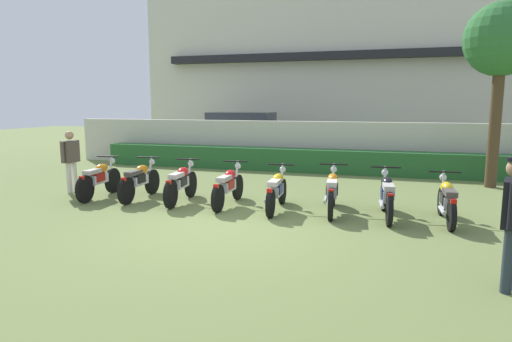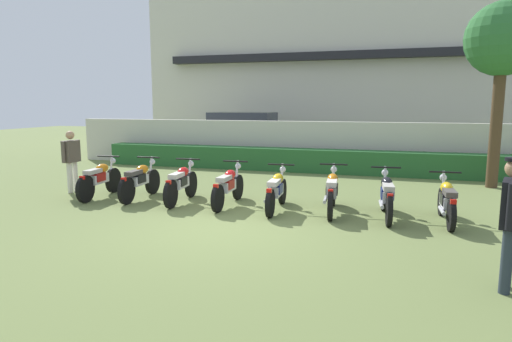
{
  "view_description": "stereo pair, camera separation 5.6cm",
  "coord_description": "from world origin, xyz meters",
  "views": [
    {
      "loc": [
        2.91,
        -7.45,
        2.27
      ],
      "look_at": [
        0.0,
        1.95,
        0.77
      ],
      "focal_mm": 31.22,
      "sensor_mm": 36.0,
      "label": 1
    },
    {
      "loc": [
        2.96,
        -7.43,
        2.27
      ],
      "look_at": [
        0.0,
        1.95,
        0.77
      ],
      "focal_mm": 31.22,
      "sensor_mm": 36.0,
      "label": 2
    }
  ],
  "objects": [
    {
      "name": "parked_car",
      "position": [
        -3.26,
        10.82,
        0.94
      ],
      "size": [
        4.51,
        2.08,
        1.89
      ],
      "rotation": [
        0.0,
        0.0,
        -0.0
      ],
      "color": "#9EA3A8",
      "rests_on": "ground"
    },
    {
      "name": "motorcycle_in_row_7",
      "position": [
        3.94,
        1.58,
        0.44
      ],
      "size": [
        0.6,
        1.77,
        0.94
      ],
      "rotation": [
        0.0,
        0.0,
        1.62
      ],
      "color": "black",
      "rests_on": "ground"
    },
    {
      "name": "motorcycle_in_row_6",
      "position": [
        2.83,
        1.63,
        0.46
      ],
      "size": [
        0.6,
        1.9,
        0.97
      ],
      "rotation": [
        0.0,
        0.0,
        1.67
      ],
      "color": "black",
      "rests_on": "ground"
    },
    {
      "name": "ground",
      "position": [
        0.0,
        0.0,
        0.0
      ],
      "size": [
        60.0,
        60.0,
        0.0
      ],
      "primitive_type": "plane",
      "color": "olive"
    },
    {
      "name": "hedge_row",
      "position": [
        0.0,
        7.17,
        0.38
      ],
      "size": [
        14.49,
        0.7,
        0.76
      ],
      "primitive_type": "cube",
      "color": "#28602D",
      "rests_on": "ground"
    },
    {
      "name": "tree_near_inspector",
      "position": [
        5.5,
        5.91,
        3.85
      ],
      "size": [
        1.92,
        1.92,
        4.9
      ],
      "color": "#4C3823",
      "rests_on": "ground"
    },
    {
      "name": "compound_wall",
      "position": [
        0.0,
        7.87,
        0.83
      ],
      "size": [
        18.11,
        0.3,
        1.66
      ],
      "primitive_type": "cube",
      "color": "beige",
      "rests_on": "ground"
    },
    {
      "name": "building",
      "position": [
        0.0,
        16.77,
        4.18
      ],
      "size": [
        19.07,
        6.5,
        8.36
      ],
      "color": "beige",
      "rests_on": "ground"
    },
    {
      "name": "officer_0",
      "position": [
        4.31,
        -1.57,
        0.97
      ],
      "size": [
        0.33,
        0.64,
        1.64
      ],
      "rotation": [
        0.0,
        0.0,
        2.9
      ],
      "color": "#28333D",
      "rests_on": "ground"
    },
    {
      "name": "motorcycle_in_row_1",
      "position": [
        -2.84,
        1.71,
        0.46
      ],
      "size": [
        0.6,
        1.86,
        0.97
      ],
      "rotation": [
        0.0,
        0.0,
        1.62
      ],
      "color": "black",
      "rests_on": "ground"
    },
    {
      "name": "inspector_person",
      "position": [
        -4.95,
        1.91,
        0.92
      ],
      "size": [
        0.22,
        0.65,
        1.58
      ],
      "color": "silver",
      "rests_on": "ground"
    },
    {
      "name": "motorcycle_in_row_2",
      "position": [
        -1.72,
        1.67,
        0.46
      ],
      "size": [
        0.6,
        1.88,
        0.97
      ],
      "rotation": [
        0.0,
        0.0,
        1.66
      ],
      "color": "black",
      "rests_on": "ground"
    },
    {
      "name": "motorcycle_in_row_5",
      "position": [
        1.73,
        1.73,
        0.46
      ],
      "size": [
        0.6,
        1.94,
        0.98
      ],
      "rotation": [
        0.0,
        0.0,
        1.67
      ],
      "color": "black",
      "rests_on": "ground"
    },
    {
      "name": "motorcycle_in_row_0",
      "position": [
        -3.87,
        1.57,
        0.46
      ],
      "size": [
        0.6,
        1.85,
        0.98
      ],
      "rotation": [
        0.0,
        0.0,
        1.65
      ],
      "color": "black",
      "rests_on": "ground"
    },
    {
      "name": "motorcycle_in_row_3",
      "position": [
        -0.58,
        1.71,
        0.45
      ],
      "size": [
        0.6,
        1.94,
        0.96
      ],
      "rotation": [
        0.0,
        0.0,
        1.6
      ],
      "color": "black",
      "rests_on": "ground"
    },
    {
      "name": "motorcycle_in_row_4",
      "position": [
        0.57,
        1.6,
        0.44
      ],
      "size": [
        0.6,
        1.86,
        0.94
      ],
      "rotation": [
        0.0,
        0.0,
        1.63
      ],
      "color": "black",
      "rests_on": "ground"
    }
  ]
}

